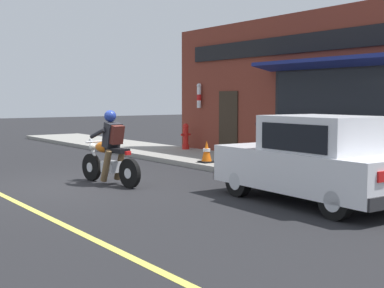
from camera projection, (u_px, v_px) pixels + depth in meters
The scene contains 7 objects.
ground_plane at pixel (84, 185), 11.55m from camera, with size 80.00×80.00×0.00m, color black.
sidewalk_curb at pixel (185, 156), 16.79m from camera, with size 2.60×22.00×0.14m, color gray.
storefront_building at pixel (312, 90), 14.46m from camera, with size 1.25×11.58×4.20m.
motorcycle_with_rider at pixel (110, 153), 11.62m from camera, with size 0.66×2.01×1.62m.
car_hatchback at pixel (315, 161), 9.51m from camera, with size 1.79×3.84×1.57m.
traffic_cone at pixel (207, 152), 14.43m from camera, with size 0.36×0.36×0.60m.
fire_hydrant at pixel (186, 137), 18.19m from camera, with size 0.36×0.24×0.88m.
Camera 1 is at (-4.85, -10.62, 1.88)m, focal length 50.00 mm.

